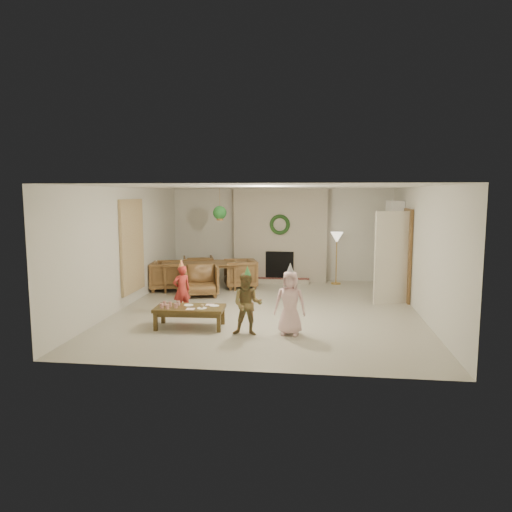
% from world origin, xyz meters
% --- Properties ---
extents(floor, '(7.00, 7.00, 0.00)m').
position_xyz_m(floor, '(0.00, 0.00, 0.00)').
color(floor, '#B7B29E').
rests_on(floor, ground).
extents(ceiling, '(7.00, 7.00, 0.00)m').
position_xyz_m(ceiling, '(0.00, 0.00, 2.50)').
color(ceiling, white).
rests_on(ceiling, wall_back).
extents(wall_back, '(7.00, 0.00, 7.00)m').
position_xyz_m(wall_back, '(0.00, 3.50, 1.25)').
color(wall_back, silver).
rests_on(wall_back, floor).
extents(wall_front, '(7.00, 0.00, 7.00)m').
position_xyz_m(wall_front, '(0.00, -3.50, 1.25)').
color(wall_front, silver).
rests_on(wall_front, floor).
extents(wall_left, '(0.00, 7.00, 7.00)m').
position_xyz_m(wall_left, '(-3.00, 0.00, 1.25)').
color(wall_left, silver).
rests_on(wall_left, floor).
extents(wall_right, '(0.00, 7.00, 7.00)m').
position_xyz_m(wall_right, '(3.00, 0.00, 1.25)').
color(wall_right, silver).
rests_on(wall_right, floor).
extents(fireplace_mass, '(2.50, 0.40, 2.50)m').
position_xyz_m(fireplace_mass, '(0.00, 3.30, 1.25)').
color(fireplace_mass, '#5B2318').
rests_on(fireplace_mass, floor).
extents(fireplace_hearth, '(1.60, 0.30, 0.12)m').
position_xyz_m(fireplace_hearth, '(0.00, 2.95, 0.06)').
color(fireplace_hearth, '#5C191A').
rests_on(fireplace_hearth, floor).
extents(fireplace_firebox, '(0.75, 0.12, 0.75)m').
position_xyz_m(fireplace_firebox, '(0.00, 3.12, 0.45)').
color(fireplace_firebox, black).
rests_on(fireplace_firebox, floor).
extents(fireplace_wreath, '(0.54, 0.10, 0.54)m').
position_xyz_m(fireplace_wreath, '(0.00, 3.07, 1.55)').
color(fireplace_wreath, '#193D17').
rests_on(fireplace_wreath, fireplace_mass).
extents(floor_lamp_base, '(0.26, 0.26, 0.03)m').
position_xyz_m(floor_lamp_base, '(1.50, 3.00, 0.01)').
color(floor_lamp_base, gold).
rests_on(floor_lamp_base, floor).
extents(floor_lamp_post, '(0.03, 0.03, 1.23)m').
position_xyz_m(floor_lamp_post, '(1.50, 3.00, 0.64)').
color(floor_lamp_post, gold).
rests_on(floor_lamp_post, floor).
extents(floor_lamp_shade, '(0.33, 0.33, 0.27)m').
position_xyz_m(floor_lamp_shade, '(1.50, 3.00, 1.23)').
color(floor_lamp_shade, beige).
rests_on(floor_lamp_shade, floor_lamp_post).
extents(bookshelf_carcass, '(0.30, 1.00, 2.20)m').
position_xyz_m(bookshelf_carcass, '(2.84, 2.30, 1.10)').
color(bookshelf_carcass, white).
rests_on(bookshelf_carcass, floor).
extents(bookshelf_shelf_a, '(0.30, 0.92, 0.03)m').
position_xyz_m(bookshelf_shelf_a, '(2.82, 2.30, 0.45)').
color(bookshelf_shelf_a, white).
rests_on(bookshelf_shelf_a, bookshelf_carcass).
extents(bookshelf_shelf_b, '(0.30, 0.92, 0.03)m').
position_xyz_m(bookshelf_shelf_b, '(2.82, 2.30, 0.85)').
color(bookshelf_shelf_b, white).
rests_on(bookshelf_shelf_b, bookshelf_carcass).
extents(bookshelf_shelf_c, '(0.30, 0.92, 0.03)m').
position_xyz_m(bookshelf_shelf_c, '(2.82, 2.30, 1.25)').
color(bookshelf_shelf_c, white).
rests_on(bookshelf_shelf_c, bookshelf_carcass).
extents(bookshelf_shelf_d, '(0.30, 0.92, 0.03)m').
position_xyz_m(bookshelf_shelf_d, '(2.82, 2.30, 1.65)').
color(bookshelf_shelf_d, white).
rests_on(bookshelf_shelf_d, bookshelf_carcass).
extents(books_row_lower, '(0.20, 0.40, 0.24)m').
position_xyz_m(books_row_lower, '(2.80, 2.15, 0.59)').
color(books_row_lower, '#AE3220').
rests_on(books_row_lower, bookshelf_shelf_a).
extents(books_row_mid, '(0.20, 0.44, 0.24)m').
position_xyz_m(books_row_mid, '(2.80, 2.35, 0.99)').
color(books_row_mid, navy).
rests_on(books_row_mid, bookshelf_shelf_b).
extents(books_row_upper, '(0.20, 0.36, 0.22)m').
position_xyz_m(books_row_upper, '(2.80, 2.20, 1.38)').
color(books_row_upper, '#A38D23').
rests_on(books_row_upper, bookshelf_shelf_c).
extents(door_frame, '(0.05, 0.86, 2.04)m').
position_xyz_m(door_frame, '(2.96, 1.20, 1.02)').
color(door_frame, brown).
rests_on(door_frame, floor).
extents(door_leaf, '(0.77, 0.32, 2.00)m').
position_xyz_m(door_leaf, '(2.58, 0.82, 1.00)').
color(door_leaf, beige).
rests_on(door_leaf, floor).
extents(curtain_panel, '(0.06, 1.20, 2.00)m').
position_xyz_m(curtain_panel, '(-2.96, 0.20, 1.25)').
color(curtain_panel, beige).
rests_on(curtain_panel, wall_left).
extents(dining_table, '(2.08, 1.53, 0.66)m').
position_xyz_m(dining_table, '(-1.90, 1.89, 0.33)').
color(dining_table, brown).
rests_on(dining_table, floor).
extents(dining_chair_near, '(0.97, 0.98, 0.72)m').
position_xyz_m(dining_chair_near, '(-1.67, 1.10, 0.36)').
color(dining_chair_near, brown).
rests_on(dining_chair_near, floor).
extents(dining_chair_far, '(0.97, 0.98, 0.72)m').
position_xyz_m(dining_chair_far, '(-2.14, 2.67, 0.36)').
color(dining_chair_far, brown).
rests_on(dining_chair_far, floor).
extents(dining_chair_left, '(0.98, 0.97, 0.72)m').
position_xyz_m(dining_chair_left, '(-2.69, 1.65, 0.36)').
color(dining_chair_left, brown).
rests_on(dining_chair_left, floor).
extents(dining_chair_right, '(0.98, 0.97, 0.72)m').
position_xyz_m(dining_chair_right, '(-0.92, 2.18, 0.36)').
color(dining_chair_right, brown).
rests_on(dining_chair_right, floor).
extents(hanging_plant_cord, '(0.01, 0.01, 0.70)m').
position_xyz_m(hanging_plant_cord, '(-1.30, 1.50, 2.15)').
color(hanging_plant_cord, tan).
rests_on(hanging_plant_cord, ceiling).
extents(hanging_plant_pot, '(0.16, 0.16, 0.12)m').
position_xyz_m(hanging_plant_pot, '(-1.30, 1.50, 1.80)').
color(hanging_plant_pot, brown).
rests_on(hanging_plant_pot, hanging_plant_cord).
extents(hanging_plant_foliage, '(0.32, 0.32, 0.32)m').
position_xyz_m(hanging_plant_foliage, '(-1.30, 1.50, 1.92)').
color(hanging_plant_foliage, '#1C5522').
rests_on(hanging_plant_foliage, hanging_plant_pot).
extents(coffee_table_top, '(1.25, 0.67, 0.06)m').
position_xyz_m(coffee_table_top, '(-1.24, -1.52, 0.35)').
color(coffee_table_top, '#513E1B').
rests_on(coffee_table_top, floor).
extents(coffee_table_apron, '(1.15, 0.57, 0.08)m').
position_xyz_m(coffee_table_apron, '(-1.24, -1.52, 0.28)').
color(coffee_table_apron, '#513E1B').
rests_on(coffee_table_apron, floor).
extents(coffee_leg_fl, '(0.07, 0.07, 0.32)m').
position_xyz_m(coffee_leg_fl, '(-1.78, -1.80, 0.16)').
color(coffee_leg_fl, '#513E1B').
rests_on(coffee_leg_fl, floor).
extents(coffee_leg_fr, '(0.07, 0.07, 0.32)m').
position_xyz_m(coffee_leg_fr, '(-0.68, -1.74, 0.16)').
color(coffee_leg_fr, '#513E1B').
rests_on(coffee_leg_fr, floor).
extents(coffee_leg_bl, '(0.07, 0.07, 0.32)m').
position_xyz_m(coffee_leg_bl, '(-1.81, -1.30, 0.16)').
color(coffee_leg_bl, '#513E1B').
rests_on(coffee_leg_bl, floor).
extents(coffee_leg_br, '(0.07, 0.07, 0.32)m').
position_xyz_m(coffee_leg_br, '(-0.70, -1.25, 0.16)').
color(coffee_leg_br, '#513E1B').
rests_on(coffee_leg_br, floor).
extents(cup_a, '(0.07, 0.07, 0.08)m').
position_xyz_m(cup_a, '(-1.70, -1.68, 0.42)').
color(cup_a, silver).
rests_on(cup_a, coffee_table_top).
extents(cup_b, '(0.07, 0.07, 0.08)m').
position_xyz_m(cup_b, '(-1.71, -1.50, 0.42)').
color(cup_b, silver).
rests_on(cup_b, coffee_table_top).
extents(cup_c, '(0.07, 0.07, 0.08)m').
position_xyz_m(cup_c, '(-1.59, -1.73, 0.42)').
color(cup_c, silver).
rests_on(cup_c, coffee_table_top).
extents(cup_d, '(0.07, 0.07, 0.08)m').
position_xyz_m(cup_d, '(-1.60, -1.54, 0.42)').
color(cup_d, silver).
rests_on(cup_d, coffee_table_top).
extents(cup_e, '(0.07, 0.07, 0.08)m').
position_xyz_m(cup_e, '(-1.46, -1.64, 0.42)').
color(cup_e, silver).
rests_on(cup_e, coffee_table_top).
extents(cup_f, '(0.07, 0.07, 0.08)m').
position_xyz_m(cup_f, '(-1.47, -1.46, 0.42)').
color(cup_f, silver).
rests_on(cup_f, coffee_table_top).
extents(plate_a, '(0.18, 0.18, 0.01)m').
position_xyz_m(plate_a, '(-1.29, -1.41, 0.38)').
color(plate_a, white).
rests_on(plate_a, coffee_table_top).
extents(plate_b, '(0.18, 0.18, 0.01)m').
position_xyz_m(plate_b, '(-1.00, -1.60, 0.38)').
color(plate_b, white).
rests_on(plate_b, coffee_table_top).
extents(plate_c, '(0.18, 0.18, 0.01)m').
position_xyz_m(plate_c, '(-0.82, -1.41, 0.38)').
color(plate_c, white).
rests_on(plate_c, coffee_table_top).
extents(food_scoop, '(0.07, 0.07, 0.07)m').
position_xyz_m(food_scoop, '(-1.00, -1.60, 0.42)').
color(food_scoop, tan).
rests_on(food_scoop, plate_b).
extents(napkin_left, '(0.15, 0.15, 0.01)m').
position_xyz_m(napkin_left, '(-1.19, -1.69, 0.38)').
color(napkin_left, '#FCB9CB').
rests_on(napkin_left, coffee_table_top).
extents(napkin_right, '(0.15, 0.15, 0.01)m').
position_xyz_m(napkin_right, '(-0.92, -1.34, 0.38)').
color(napkin_right, '#FCB9CB').
rests_on(napkin_right, coffee_table_top).
extents(child_red, '(0.42, 0.40, 0.98)m').
position_xyz_m(child_red, '(-1.64, -0.63, 0.49)').
color(child_red, '#A52923').
rests_on(child_red, floor).
extents(party_hat_red, '(0.17, 0.17, 0.19)m').
position_xyz_m(party_hat_red, '(-1.64, -0.63, 1.02)').
color(party_hat_red, gold).
rests_on(party_hat_red, child_red).
extents(child_plaid, '(0.52, 0.41, 1.06)m').
position_xyz_m(child_plaid, '(-0.16, -1.85, 0.53)').
color(child_plaid, brown).
rests_on(child_plaid, floor).
extents(party_hat_plaid, '(0.16, 0.16, 0.17)m').
position_xyz_m(party_hat_plaid, '(-0.16, -1.85, 1.10)').
color(party_hat_plaid, '#47A752').
rests_on(party_hat_plaid, child_plaid).
extents(child_pink, '(0.56, 0.38, 1.09)m').
position_xyz_m(child_pink, '(0.54, -1.72, 0.54)').
color(child_pink, '#F6C4C5').
rests_on(child_pink, floor).
extents(party_hat_pink, '(0.17, 0.17, 0.20)m').
position_xyz_m(party_hat_pink, '(0.54, -1.72, 1.13)').
color(party_hat_pink, silver).
rests_on(party_hat_pink, child_pink).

